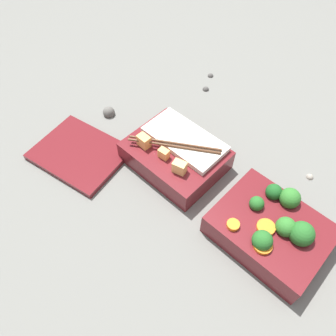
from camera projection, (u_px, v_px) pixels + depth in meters
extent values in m
plane|color=slate|center=(214.00, 192.00, 0.67)|extent=(3.00, 3.00, 0.00)
cube|color=maroon|center=(269.00, 230.00, 0.59)|extent=(0.20, 0.15, 0.05)
sphere|color=#236023|center=(302.00, 233.00, 0.55)|extent=(0.04, 0.04, 0.04)
sphere|color=#19511E|center=(274.00, 192.00, 0.60)|extent=(0.03, 0.03, 0.03)
sphere|color=#236023|center=(258.00, 202.00, 0.59)|extent=(0.03, 0.03, 0.03)
sphere|color=#2D7028|center=(290.00, 198.00, 0.59)|extent=(0.04, 0.04, 0.04)
sphere|color=#2D7028|center=(286.00, 227.00, 0.56)|extent=(0.04, 0.04, 0.04)
sphere|color=#236023|center=(262.00, 240.00, 0.54)|extent=(0.04, 0.04, 0.04)
cylinder|color=orange|center=(263.00, 245.00, 0.54)|extent=(0.04, 0.04, 0.01)
cylinder|color=orange|center=(233.00, 225.00, 0.57)|extent=(0.03, 0.03, 0.01)
cylinder|color=orange|center=(266.00, 227.00, 0.56)|extent=(0.04, 0.04, 0.01)
cube|color=maroon|center=(174.00, 157.00, 0.69)|extent=(0.20, 0.15, 0.05)
cube|color=silver|center=(185.00, 139.00, 0.68)|extent=(0.17, 0.09, 0.01)
cube|color=#EAB266|center=(179.00, 167.00, 0.63)|extent=(0.03, 0.02, 0.03)
cube|color=#F4A356|center=(164.00, 154.00, 0.65)|extent=(0.02, 0.02, 0.02)
cube|color=#F4A356|center=(144.00, 141.00, 0.67)|extent=(0.03, 0.02, 0.03)
sphere|color=#4C1E4C|center=(144.00, 143.00, 0.68)|extent=(0.02, 0.02, 0.02)
cylinder|color=#56331E|center=(174.00, 144.00, 0.66)|extent=(0.16, 0.11, 0.01)
cylinder|color=#56331E|center=(174.00, 146.00, 0.66)|extent=(0.16, 0.11, 0.01)
cube|color=maroon|center=(80.00, 153.00, 0.73)|extent=(0.22, 0.18, 0.01)
sphere|color=gray|center=(310.00, 176.00, 0.69)|extent=(0.01, 0.01, 0.01)
sphere|color=#474442|center=(211.00, 75.00, 0.90)|extent=(0.02, 0.02, 0.02)
sphere|color=#474442|center=(206.00, 88.00, 0.86)|extent=(0.02, 0.02, 0.02)
sphere|color=#595651|center=(110.00, 112.00, 0.80)|extent=(0.03, 0.03, 0.03)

